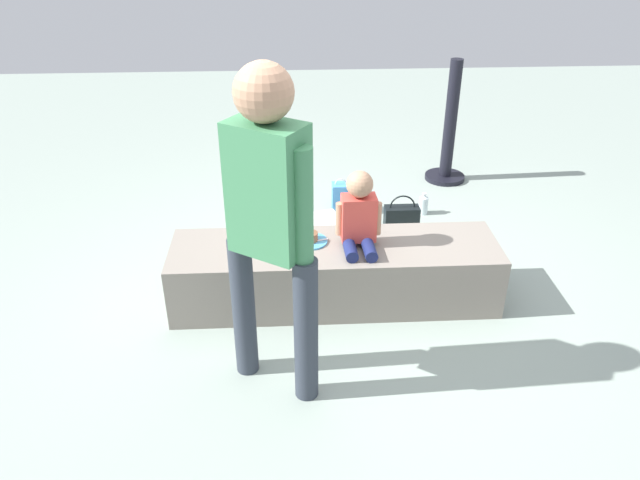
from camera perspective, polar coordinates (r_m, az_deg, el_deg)
ground_plane at (r=3.98m, az=1.36°, el=-5.51°), size 12.00×12.00×0.00m
concrete_ledge at (r=3.87m, az=1.39°, el=-3.09°), size 2.04×0.54×0.40m
child_seated at (r=3.68m, az=3.65°, el=2.38°), size 0.28×0.32×0.48m
adult_standing at (r=2.81m, az=-4.79°, el=2.76°), size 0.44×0.37×1.70m
cake_plate at (r=3.80m, az=-0.95°, el=0.10°), size 0.22×0.22×0.07m
gift_bag at (r=5.01m, az=2.53°, el=3.96°), size 0.25×0.13×0.30m
railing_post at (r=5.64m, az=11.93°, el=9.40°), size 0.36×0.36×1.09m
water_bottle_near_gift at (r=5.07m, az=9.62°, el=3.31°), size 0.08×0.08×0.18m
water_bottle_far_side at (r=5.11m, az=-5.44°, el=4.03°), size 0.07×0.07×0.22m
party_cup_red at (r=4.75m, az=-3.27°, el=1.39°), size 0.09×0.09×0.10m
cake_box_white at (r=4.73m, az=0.27°, el=1.32°), size 0.35×0.39×0.10m
handbag_black_leather at (r=4.75m, az=7.61°, el=2.00°), size 0.27×0.12×0.31m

